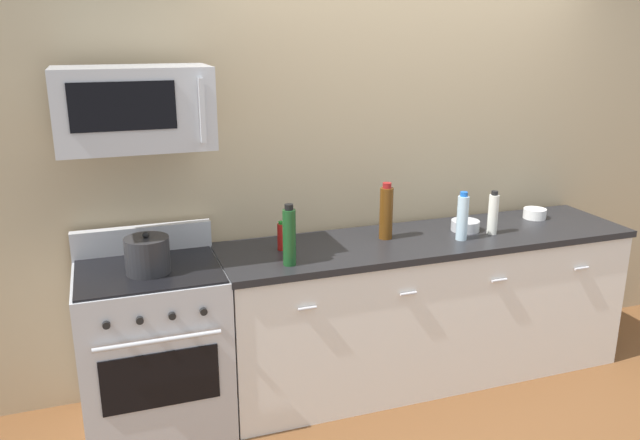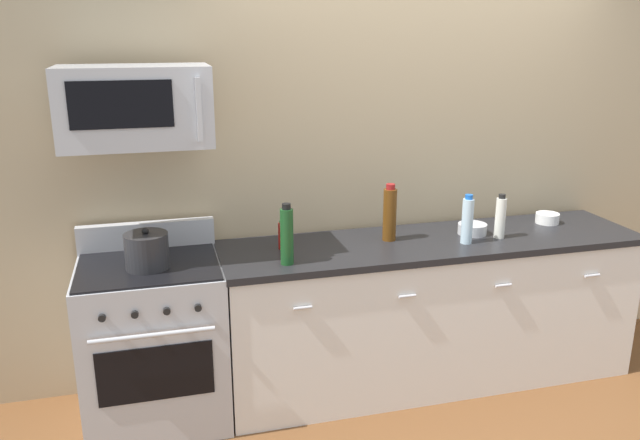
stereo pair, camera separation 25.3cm
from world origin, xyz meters
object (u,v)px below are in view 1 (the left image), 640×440
(range_oven, at_px, (154,347))
(microwave, at_px, (134,108))
(bottle_vinegar_white, at_px, (493,214))
(bottle_wine_amber, at_px, (386,212))
(bowl_white_ceramic, at_px, (535,213))
(bottle_hot_sauce_red, at_px, (282,236))
(bottle_water_clear, at_px, (462,217))
(bowl_steel_prep, at_px, (465,225))
(stockpot, at_px, (147,255))
(bottle_wine_green, at_px, (289,236))

(range_oven, height_order, microwave, microwave)
(range_oven, relative_size, bottle_vinegar_white, 3.99)
(bottle_wine_amber, xyz_separation_m, bowl_white_ceramic, (1.11, 0.06, -0.13))
(bottle_hot_sauce_red, xyz_separation_m, bottle_water_clear, (1.06, -0.18, 0.06))
(bottle_hot_sauce_red, bearing_deg, microwave, -178.53)
(bottle_vinegar_white, bearing_deg, bowl_steel_prep, 137.95)
(bowl_white_ceramic, bearing_deg, range_oven, -177.32)
(microwave, height_order, stockpot, microwave)
(bottle_wine_amber, xyz_separation_m, stockpot, (-1.39, -0.11, -0.07))
(bottle_vinegar_white, xyz_separation_m, bowl_white_ceramic, (0.46, 0.19, -0.09))
(bottle_hot_sauce_red, distance_m, stockpot, 0.75)
(microwave, relative_size, bottle_hot_sauce_red, 4.44)
(bottle_hot_sauce_red, bearing_deg, bottle_wine_amber, -0.61)
(bottle_vinegar_white, distance_m, bowl_white_ceramic, 0.50)
(range_oven, distance_m, bottle_wine_green, 0.96)
(bottle_hot_sauce_red, height_order, bottle_vinegar_white, bottle_vinegar_white)
(range_oven, xyz_separation_m, bowl_white_ceramic, (2.50, 0.12, 0.48))
(range_oven, height_order, bowl_steel_prep, range_oven)
(range_oven, bearing_deg, bottle_wine_amber, 2.36)
(range_oven, bearing_deg, bottle_vinegar_white, -2.07)
(microwave, distance_m, bowl_white_ceramic, 2.62)
(bottle_water_clear, distance_m, bowl_white_ceramic, 0.74)
(microwave, xyz_separation_m, bottle_hot_sauce_red, (0.74, 0.02, -0.75))
(bottle_water_clear, height_order, bowl_white_ceramic, bottle_water_clear)
(bottle_water_clear, bearing_deg, bottle_wine_green, -176.41)
(bowl_steel_prep, relative_size, stockpot, 0.77)
(bottle_wine_green, height_order, stockpot, bottle_wine_green)
(bottle_hot_sauce_red, xyz_separation_m, bowl_white_ceramic, (1.75, 0.05, -0.05))
(bottle_hot_sauce_red, height_order, bowl_white_ceramic, bottle_hot_sauce_red)
(range_oven, height_order, bottle_vinegar_white, bottle_vinegar_white)
(bottle_wine_green, xyz_separation_m, bottle_hot_sauce_red, (0.03, 0.24, -0.08))
(bottle_vinegar_white, height_order, bowl_steel_prep, bottle_vinegar_white)
(bottle_hot_sauce_red, relative_size, bottle_water_clear, 0.58)
(range_oven, distance_m, bottle_wine_amber, 1.52)
(bottle_hot_sauce_red, xyz_separation_m, bottle_vinegar_white, (1.29, -0.14, 0.05))
(range_oven, xyz_separation_m, bottle_wine_green, (0.72, -0.18, 0.61))
(bottle_hot_sauce_red, bearing_deg, range_oven, -175.10)
(range_oven, xyz_separation_m, bottle_water_clear, (1.80, -0.11, 0.59))
(bottle_vinegar_white, distance_m, bottle_water_clear, 0.24)
(bowl_steel_prep, distance_m, stockpot, 1.92)
(bottle_vinegar_white, bearing_deg, bottle_hot_sauce_red, 173.94)
(bottle_hot_sauce_red, relative_size, bottle_vinegar_white, 0.63)
(bottle_wine_green, distance_m, stockpot, 0.73)
(bottle_wine_green, bearing_deg, bowl_steel_prep, 10.14)
(bottle_water_clear, xyz_separation_m, stockpot, (-1.80, 0.06, -0.04))
(bottle_wine_green, distance_m, bowl_white_ceramic, 1.81)
(bowl_white_ceramic, bearing_deg, bottle_vinegar_white, -157.38)
(range_oven, height_order, stockpot, stockpot)
(microwave, bearing_deg, bottle_water_clear, -4.98)
(range_oven, relative_size, bottle_hot_sauce_red, 6.37)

